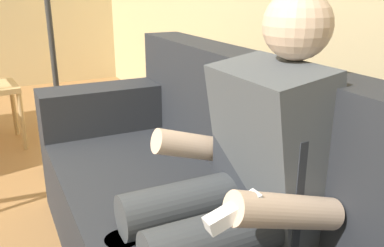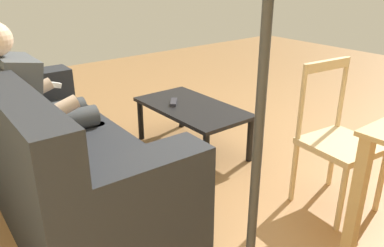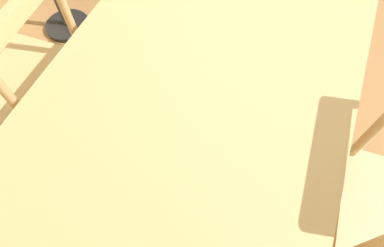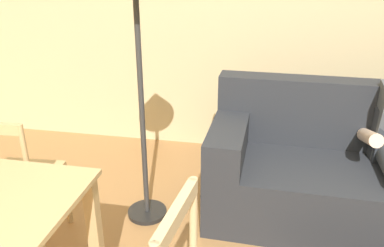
% 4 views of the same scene
% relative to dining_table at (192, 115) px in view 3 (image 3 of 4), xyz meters
% --- Properties ---
extents(ground_plane, '(8.90, 8.90, 0.00)m').
position_rel_dining_table_xyz_m(ground_plane, '(1.35, -0.36, -0.66)').
color(ground_plane, '#9E7042').
extents(dining_table, '(1.40, 0.92, 0.76)m').
position_rel_dining_table_xyz_m(dining_table, '(0.00, 0.00, 0.00)').
color(dining_table, tan).
rests_on(dining_table, ground_plane).
extents(dining_chair_near_wall, '(0.44, 0.44, 0.91)m').
position_rel_dining_table_xyz_m(dining_chair_near_wall, '(0.00, 0.73, -0.20)').
color(dining_chair_near_wall, tan).
rests_on(dining_chair_near_wall, ground_plane).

